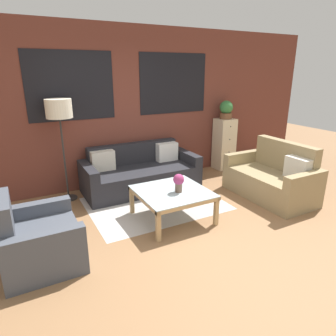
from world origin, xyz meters
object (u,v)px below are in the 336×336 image
at_px(floor_lamp, 59,113).
at_px(potted_plant, 226,110).
at_px(couch_dark, 140,174).
at_px(armchair_corner, 38,241).
at_px(settee_vintage, 272,179).
at_px(coffee_table, 172,195).
at_px(drawer_cabinet, 224,144).
at_px(flower_vase, 179,182).

xyz_separation_m(floor_lamp, potted_plant, (3.30, 0.09, -0.16)).
bearing_deg(potted_plant, couch_dark, -173.46).
height_order(armchair_corner, potted_plant, potted_plant).
distance_m(settee_vintage, potted_plant, 1.89).
relative_size(couch_dark, armchair_corner, 2.22).
bearing_deg(coffee_table, potted_plant, 35.91).
height_order(couch_dark, drawer_cabinet, drawer_cabinet).
height_order(couch_dark, floor_lamp, floor_lamp).
bearing_deg(settee_vintage, floor_lamp, 153.66).
bearing_deg(coffee_table, settee_vintage, -2.58).
height_order(floor_lamp, drawer_cabinet, floor_lamp).
xyz_separation_m(floor_lamp, drawer_cabinet, (3.30, 0.09, -0.89)).
xyz_separation_m(settee_vintage, coffee_table, (-1.87, 0.08, 0.06)).
relative_size(settee_vintage, flower_vase, 5.71).
height_order(armchair_corner, floor_lamp, floor_lamp).
relative_size(drawer_cabinet, potted_plant, 2.89).
bearing_deg(floor_lamp, coffee_table, -50.29).
distance_m(floor_lamp, potted_plant, 3.30).
distance_m(coffee_table, floor_lamp, 2.14).
height_order(settee_vintage, flower_vase, settee_vintage).
xyz_separation_m(floor_lamp, flower_vase, (1.25, -1.51, -0.84)).
relative_size(potted_plant, flower_vase, 1.43).
relative_size(armchair_corner, floor_lamp, 0.56).
relative_size(coffee_table, potted_plant, 2.58).
xyz_separation_m(couch_dark, floor_lamp, (-1.25, 0.14, 1.15)).
distance_m(floor_lamp, drawer_cabinet, 3.42).
distance_m(couch_dark, flower_vase, 1.40).
bearing_deg(drawer_cabinet, potted_plant, 90.00).
xyz_separation_m(coffee_table, potted_plant, (2.11, 1.53, 0.89)).
bearing_deg(flower_vase, coffee_table, 126.83).
bearing_deg(drawer_cabinet, flower_vase, -142.01).
bearing_deg(flower_vase, potted_plant, 37.99).
bearing_deg(flower_vase, armchair_corner, -175.76).
height_order(floor_lamp, potted_plant, floor_lamp).
bearing_deg(flower_vase, floor_lamp, 129.58).
bearing_deg(armchair_corner, settee_vintage, 2.01).
distance_m(coffee_table, potted_plant, 2.75).
distance_m(armchair_corner, drawer_cabinet, 4.29).
height_order(coffee_table, floor_lamp, floor_lamp).
bearing_deg(drawer_cabinet, floor_lamp, -178.36).
xyz_separation_m(couch_dark, armchair_corner, (-1.86, -1.50, -0.00)).
xyz_separation_m(settee_vintage, armchair_corner, (-3.67, -0.13, -0.03)).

